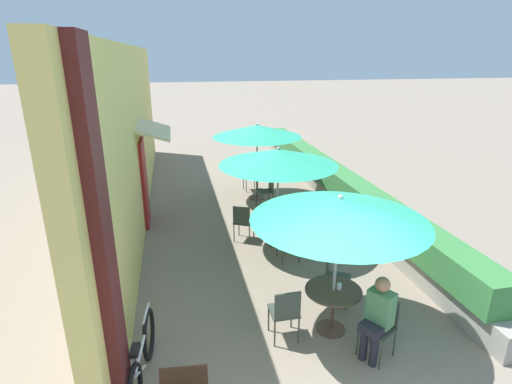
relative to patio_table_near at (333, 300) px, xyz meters
name	(u,v)px	position (x,y,z in m)	size (l,w,h in m)	color
cafe_facade_wall	(136,136)	(-3.08, 5.39, 1.56)	(0.98, 14.27, 4.20)	#E0CC6B
planter_hedge	(333,182)	(2.21, 5.42, 0.00)	(0.60, 13.27, 1.01)	gray
patio_table_near	(333,300)	(0.00, 0.00, 0.00)	(0.84, 0.84, 0.71)	brown
patio_umbrella_near	(339,209)	(0.00, 0.00, 1.46)	(2.49, 2.49, 2.20)	#B7B7BC
cafe_chair_near_left	(381,322)	(0.45, -0.62, -0.02)	(0.55, 0.55, 0.87)	#384238
seated_patron_near_left	(378,315)	(0.36, -0.67, 0.16)	(0.51, 0.48, 1.25)	#23232D
cafe_chair_near_right	(334,274)	(0.31, 0.70, -0.02)	(0.54, 0.54, 0.87)	#384238
cafe_chair_near_back	(285,310)	(-0.76, -0.08, -0.02)	(0.40, 0.40, 0.87)	#384238
coffee_cup_near	(339,286)	(0.09, 0.00, 0.22)	(0.07, 0.07, 0.09)	white
patio_table_mid	(277,222)	(-0.07, 3.01, 0.00)	(0.84, 0.84, 0.71)	brown
patio_umbrella_mid	(278,157)	(-0.07, 3.01, 1.46)	(2.49, 2.49, 2.20)	#B7B7BC
cafe_chair_mid_left	(297,212)	(0.53, 3.49, -0.02)	(0.55, 0.55, 0.87)	#384238
cafe_chair_mid_right	(243,220)	(-0.78, 3.30, -0.02)	(0.54, 0.54, 0.87)	#384238
cafe_chair_mid_back	(292,236)	(0.04, 2.26, -0.02)	(0.42, 0.42, 0.87)	#384238
coffee_cup_mid	(276,214)	(-0.12, 2.95, 0.22)	(0.07, 0.07, 0.09)	teal
patio_table_far	(257,181)	(0.12, 6.03, 0.00)	(0.84, 0.84, 0.71)	brown
patio_umbrella_far	(257,131)	(0.12, 6.03, 1.46)	(2.49, 2.49, 2.20)	#B7B7BC
cafe_chair_far_left	(267,189)	(0.25, 5.27, -0.02)	(0.43, 0.43, 0.87)	#384238
cafe_chair_far_right	(248,174)	(0.00, 6.78, -0.02)	(0.43, 0.43, 0.87)	#384238
bicycle_leaning	(142,361)	(-2.74, -0.53, -0.16)	(0.24, 1.75, 0.80)	black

